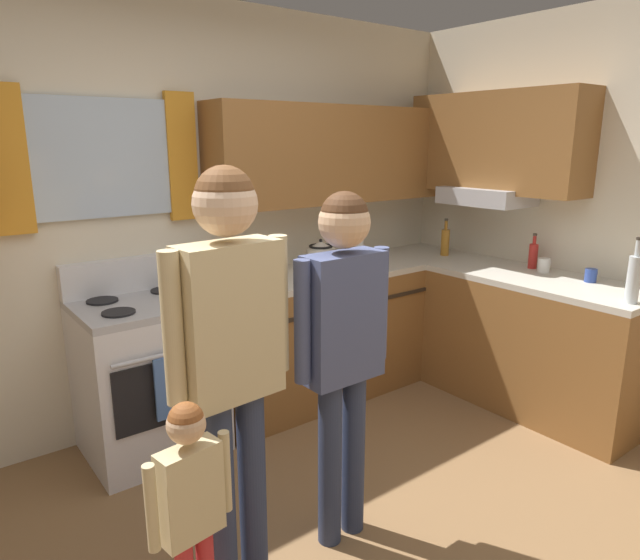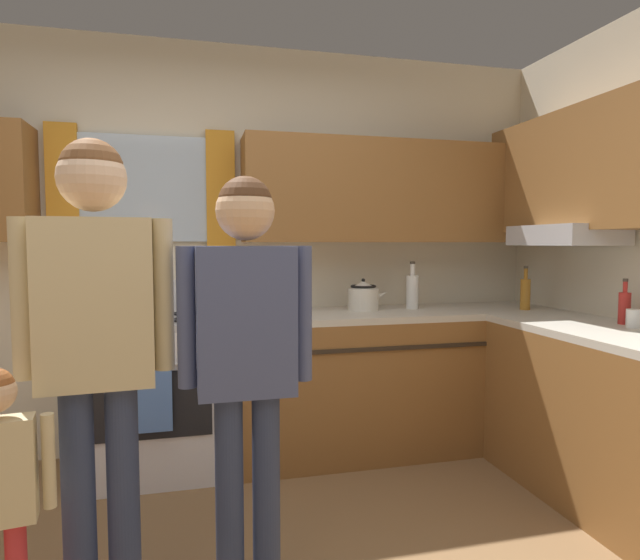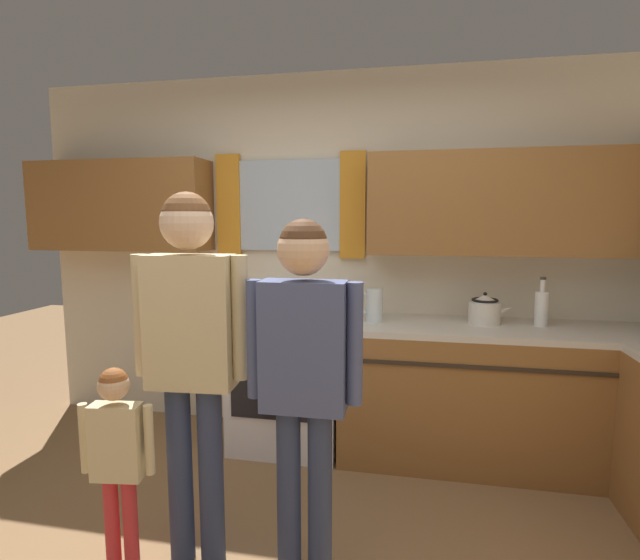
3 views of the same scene
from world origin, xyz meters
TOP-DOWN VIEW (x-y plane):
  - back_wall_unit at (0.04, 1.82)m, footprint 4.60×0.42m
  - kitchen_counter_run at (1.51, 1.14)m, footprint 2.19×2.04m
  - stove_oven at (-0.28, 1.54)m, footprint 0.73×0.67m
  - bottle_milk_white at (1.36, 1.60)m, footprint 0.08×0.08m
  - stovetop_kettle at (1.02, 1.61)m, footprint 0.27×0.20m
  - water_pitcher at (0.30, 1.53)m, footprint 0.19×0.11m
  - adult_holding_child at (-0.39, 0.32)m, footprint 0.52×0.23m
  - adult_in_plaid at (0.12, 0.29)m, footprint 0.49×0.21m
  - small_child at (-0.66, 0.14)m, footprint 0.32×0.13m

SIDE VIEW (x-z plane):
  - kitchen_counter_run at x=1.51m, z-range 0.00..0.90m
  - stove_oven at x=-0.28m, z-range -0.08..1.02m
  - small_child at x=-0.66m, z-range 0.12..1.08m
  - adult_in_plaid at x=0.12m, z-range 0.20..1.78m
  - stovetop_kettle at x=1.02m, z-range 0.89..1.10m
  - water_pitcher at x=0.30m, z-range 0.90..1.12m
  - bottle_milk_white at x=1.36m, z-range 0.86..1.18m
  - adult_holding_child at x=-0.39m, z-range 0.22..1.91m
  - back_wall_unit at x=0.04m, z-range 0.14..2.74m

